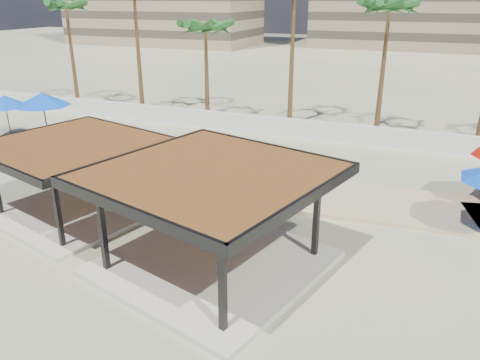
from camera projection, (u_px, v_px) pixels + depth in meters
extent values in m
plane|color=tan|center=(215.00, 267.00, 15.68)|extent=(200.00, 200.00, 0.00)
cube|color=#C6B284|center=(78.00, 156.00, 26.32)|extent=(16.40, 6.19, 0.24)
cube|color=#C6B284|center=(321.00, 197.00, 20.99)|extent=(16.24, 5.11, 0.24)
cube|color=silver|center=(323.00, 131.00, 29.25)|extent=(56.00, 0.30, 1.20)
cube|color=beige|center=(213.00, 263.00, 15.76)|extent=(8.02, 8.02, 0.20)
cube|color=black|center=(102.00, 227.00, 14.76)|extent=(0.22, 0.22, 2.96)
cube|color=black|center=(206.00, 182.00, 18.40)|extent=(0.22, 0.22, 2.96)
cube|color=black|center=(222.00, 281.00, 11.96)|extent=(0.22, 0.22, 2.96)
cube|color=black|center=(317.00, 215.00, 15.60)|extent=(0.22, 0.22, 2.96)
cube|color=brown|center=(211.00, 174.00, 14.59)|extent=(8.26, 8.26, 0.28)
cube|color=black|center=(127.00, 211.00, 12.11)|extent=(6.59, 1.94, 0.34)
cube|color=black|center=(271.00, 149.00, 17.06)|extent=(6.59, 1.94, 0.34)
cube|color=black|center=(139.00, 154.00, 16.49)|extent=(1.94, 6.59, 0.34)
cube|color=black|center=(305.00, 201.00, 12.68)|extent=(1.94, 6.59, 0.34)
cube|color=beige|center=(80.00, 210.00, 19.66)|extent=(7.18, 7.18, 0.18)
cube|color=black|center=(88.00, 155.00, 22.02)|extent=(0.20, 0.20, 2.65)
cube|color=black|center=(58.00, 211.00, 16.26)|extent=(0.20, 0.20, 2.65)
cube|color=black|center=(153.00, 175.00, 19.51)|extent=(0.20, 0.20, 2.65)
cube|color=brown|center=(71.00, 145.00, 18.61)|extent=(7.39, 7.39, 0.25)
cube|color=black|center=(130.00, 129.00, 20.82)|extent=(5.90, 1.73, 0.30)
cube|color=black|center=(30.00, 133.00, 20.31)|extent=(1.73, 5.90, 0.30)
cube|color=black|center=(119.00, 160.00, 16.90)|extent=(1.73, 5.90, 0.30)
cylinder|color=beige|center=(11.00, 135.00, 29.78)|extent=(0.50, 0.50, 0.12)
cylinder|color=#262628|center=(8.00, 117.00, 29.36)|extent=(0.07, 0.07, 2.40)
cone|color=blue|center=(5.00, 101.00, 28.98)|extent=(2.92, 2.92, 0.70)
cylinder|color=beige|center=(101.00, 166.00, 24.35)|extent=(0.48, 0.48, 0.12)
cylinder|color=#262628|center=(98.00, 146.00, 23.95)|extent=(0.07, 0.07, 2.32)
cone|color=yellow|center=(96.00, 127.00, 23.58)|extent=(3.11, 3.11, 0.68)
cylinder|color=beige|center=(49.00, 138.00, 28.99)|extent=(0.57, 0.57, 0.14)
cylinder|color=#262628|center=(45.00, 118.00, 28.52)|extent=(0.08, 0.08, 2.71)
cone|color=blue|center=(42.00, 99.00, 28.09)|extent=(3.73, 3.73, 0.79)
cube|color=white|center=(230.00, 168.00, 23.85)|extent=(1.20, 2.12, 0.28)
cube|color=white|center=(230.00, 164.00, 23.79)|extent=(1.20, 2.12, 0.06)
cube|color=white|center=(232.00, 155.00, 24.42)|extent=(0.82, 0.84, 0.51)
cone|color=brown|center=(72.00, 56.00, 37.33)|extent=(0.36, 0.36, 7.99)
ellipsoid|color=#1B4C1B|center=(66.00, 6.00, 35.95)|extent=(3.00, 3.00, 1.80)
cone|color=brown|center=(138.00, 49.00, 35.29)|extent=(0.36, 0.36, 9.53)
cone|color=brown|center=(207.00, 74.00, 33.20)|extent=(0.36, 0.36, 6.68)
ellipsoid|color=#1B4C1B|center=(205.00, 28.00, 32.06)|extent=(3.00, 3.00, 1.80)
cone|color=brown|center=(292.00, 45.00, 31.03)|extent=(0.36, 0.36, 10.86)
cone|color=brown|center=(383.00, 72.00, 29.00)|extent=(0.36, 0.36, 8.11)
ellipsoid|color=#1B4C1B|center=(390.00, 7.00, 27.60)|extent=(3.00, 3.00, 1.80)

